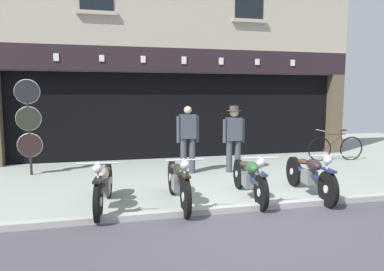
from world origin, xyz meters
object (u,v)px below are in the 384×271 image
object	(u,v)px
motorcycle_center_left	(178,181)
motorcycle_center_right	(310,174)
salesman_left	(188,137)
advert_board_near	(257,96)
tyre_sign_pole	(29,120)
leaning_bicycle	(336,148)
motorcycle_left	(103,184)
shopkeeper_center	(234,135)
motorcycle_center	(249,177)

from	to	relation	value
motorcycle_center_left	motorcycle_center_right	distance (m)	2.57
salesman_left	advert_board_near	size ratio (longest dim) A/B	1.78
motorcycle_center_right	motorcycle_center_left	bearing A→B (deg)	5.41
motorcycle_center_left	tyre_sign_pole	xyz separation A→B (m)	(-3.02, 3.13, 0.92)
tyre_sign_pole	leaning_bicycle	bearing A→B (deg)	-0.21
motorcycle_left	advert_board_near	size ratio (longest dim) A/B	2.13
shopkeeper_center	salesman_left	bearing A→B (deg)	-1.75
motorcycle_center_left	tyre_sign_pole	size ratio (longest dim) A/B	0.88
tyre_sign_pole	leaning_bicycle	world-z (taller)	tyre_sign_pole
tyre_sign_pole	motorcycle_center_left	bearing A→B (deg)	-46.01
motorcycle_left	motorcycle_center	bearing A→B (deg)	-173.99
motorcycle_center_left	advert_board_near	xyz separation A→B (m)	(3.55, 4.72, 1.46)
tyre_sign_pole	advert_board_near	bearing A→B (deg)	13.62
motorcycle_center_left	shopkeeper_center	distance (m)	3.01
motorcycle_center_left	salesman_left	world-z (taller)	salesman_left
advert_board_near	shopkeeper_center	bearing A→B (deg)	-124.68
salesman_left	shopkeeper_center	world-z (taller)	shopkeeper_center
motorcycle_center_right	leaning_bicycle	distance (m)	4.23
motorcycle_left	motorcycle_center_right	world-z (taller)	motorcycle_left
motorcycle_center	advert_board_near	size ratio (longest dim) A/B	2.16
motorcycle_left	motorcycle_center_left	size ratio (longest dim) A/B	0.98
motorcycle_center	advert_board_near	world-z (taller)	advert_board_near
advert_board_near	leaning_bicycle	distance (m)	2.88
motorcycle_left	leaning_bicycle	bearing A→B (deg)	-149.03
motorcycle_left	leaning_bicycle	xyz separation A→B (m)	(6.68, 3.02, -0.04)
salesman_left	leaning_bicycle	size ratio (longest dim) A/B	0.96
motorcycle_center_right	shopkeeper_center	distance (m)	2.50
shopkeeper_center	leaning_bicycle	bearing A→B (deg)	-163.70
shopkeeper_center	motorcycle_center	bearing A→B (deg)	80.59
salesman_left	shopkeeper_center	distance (m)	1.16
motorcycle_center	salesman_left	world-z (taller)	salesman_left
motorcycle_center	leaning_bicycle	world-z (taller)	leaning_bicycle
shopkeeper_center	advert_board_near	bearing A→B (deg)	-121.13
motorcycle_left	shopkeeper_center	bearing A→B (deg)	-138.25
shopkeeper_center	leaning_bicycle	size ratio (longest dim) A/B	0.96
motorcycle_center	motorcycle_center_right	bearing A→B (deg)	-178.70
motorcycle_center_left	motorcycle_center_right	size ratio (longest dim) A/B	0.99
motorcycle_left	motorcycle_center_right	size ratio (longest dim) A/B	0.97
motorcycle_left	tyre_sign_pole	world-z (taller)	tyre_sign_pole
motorcycle_center_right	salesman_left	xyz separation A→B (m)	(-1.84, 2.45, 0.50)
motorcycle_center_right	advert_board_near	size ratio (longest dim) A/B	2.20
tyre_sign_pole	advert_board_near	xyz separation A→B (m)	(6.57, 1.59, 0.55)
advert_board_near	leaning_bicycle	bearing A→B (deg)	-41.37
motorcycle_center	shopkeeper_center	distance (m)	2.37
motorcycle_center	salesman_left	size ratio (longest dim) A/B	1.21
motorcycle_left	motorcycle_center_left	xyz separation A→B (m)	(1.28, -0.08, 0.01)
salesman_left	tyre_sign_pole	world-z (taller)	tyre_sign_pole
motorcycle_center	motorcycle_center_right	distance (m)	1.21
motorcycle_center	leaning_bicycle	size ratio (longest dim) A/B	1.17
tyre_sign_pole	advert_board_near	distance (m)	6.79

